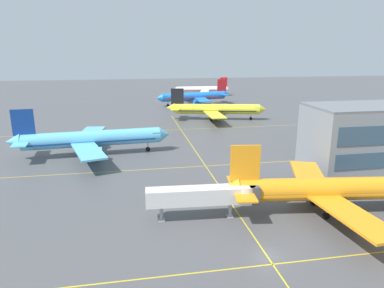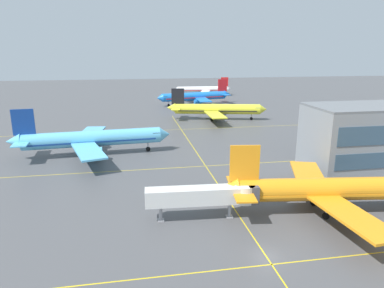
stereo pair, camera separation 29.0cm
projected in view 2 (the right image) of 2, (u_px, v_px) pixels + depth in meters
The scene contains 8 objects.
ground_plane at pixel (266, 256), 47.14m from camera, with size 600.00×600.00×0.00m, color #4C4C4F.
airliner_front_gate at pixel (330, 189), 58.93m from camera, with size 38.60×33.03×12.00m.
airliner_second_row at pixel (91, 139), 91.20m from camera, with size 41.35×35.57×12.85m.
airliner_third_row at pixel (216, 109), 137.86m from camera, with size 39.09×33.21×12.24m.
airliner_far_left_stand at pixel (195, 96), 175.73m from camera, with size 39.32×33.43×12.28m.
airliner_far_right_stand at pixel (203, 89), 211.31m from camera, with size 34.70×29.87×10.79m.
taxiway_markings at pixel (206, 166), 83.54m from camera, with size 162.43×132.96×0.01m.
jet_bridge at pixel (210, 195), 56.66m from camera, with size 18.42×4.03×5.58m.
Camera 2 is at (-17.07, -39.21, 26.83)m, focal length 32.78 mm.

